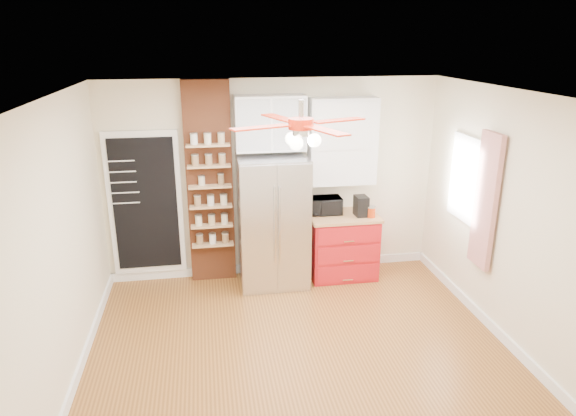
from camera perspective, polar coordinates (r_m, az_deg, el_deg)
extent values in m
plane|color=#935D25|center=(5.74, 1.25, -15.38)|extent=(4.50, 4.50, 0.00)
plane|color=white|center=(4.78, 1.48, 12.54)|extent=(4.50, 4.50, 0.00)
cube|color=beige|center=(6.98, -1.71, 3.17)|extent=(4.50, 0.02, 2.70)
cube|color=beige|center=(3.37, 7.93, -14.93)|extent=(4.50, 0.02, 2.70)
cube|color=beige|center=(5.20, -23.84, -3.96)|extent=(0.02, 4.00, 2.70)
cube|color=beige|center=(5.93, 23.24, -1.19)|extent=(0.02, 4.00, 2.70)
cube|color=white|center=(7.01, -15.55, 0.42)|extent=(0.95, 0.04, 1.95)
cube|color=black|center=(6.99, -15.57, 0.36)|extent=(0.82, 0.02, 1.78)
cube|color=brown|center=(6.85, -8.69, 2.65)|extent=(0.60, 0.16, 2.70)
cube|color=silver|center=(6.77, -1.66, -1.54)|extent=(0.90, 0.70, 1.75)
cube|color=white|center=(6.64, -2.00, 9.43)|extent=(0.90, 0.35, 0.70)
cube|color=red|center=(7.17, 6.04, -4.30)|extent=(0.90, 0.60, 0.86)
cube|color=tan|center=(7.00, 6.17, -0.91)|extent=(0.94, 0.64, 0.04)
cube|color=white|center=(6.90, 6.07, 7.37)|extent=(0.90, 0.30, 1.15)
cube|color=white|center=(6.60, 19.24, 3.02)|extent=(0.04, 0.75, 1.05)
cube|color=#AA1E16|center=(6.15, 21.11, 0.72)|extent=(0.06, 0.40, 1.55)
cylinder|color=silver|center=(4.80, 1.47, 10.76)|extent=(0.05, 0.05, 0.20)
cylinder|color=#991B09|center=(4.82, 1.46, 9.34)|extent=(0.24, 0.24, 0.10)
sphere|color=white|center=(4.85, 1.44, 7.48)|extent=(0.13, 0.13, 0.13)
imported|color=black|center=(6.99, 4.19, 0.29)|extent=(0.42, 0.28, 0.23)
cube|color=black|center=(6.95, 8.12, 0.23)|extent=(0.17, 0.22, 0.27)
cylinder|color=#C1350A|center=(6.93, 9.23, -0.49)|extent=(0.11, 0.11, 0.14)
cylinder|color=red|center=(7.05, 8.70, -0.10)|extent=(0.13, 0.13, 0.14)
cylinder|color=beige|center=(6.71, -9.58, 2.99)|extent=(0.09, 0.09, 0.12)
cylinder|color=olive|center=(6.71, -7.46, 3.17)|extent=(0.08, 0.08, 0.13)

